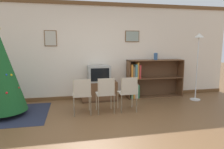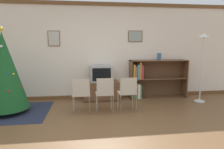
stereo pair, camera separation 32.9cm
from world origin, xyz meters
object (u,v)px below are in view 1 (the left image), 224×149
folding_chair_center (106,93)px  folding_chair_right (128,92)px  television (99,74)px  christmas_tree (1,72)px  standing_lamp (198,49)px  tv_console (99,91)px  vase (156,56)px  bookshelf (146,79)px  folding_chair_left (82,94)px

folding_chair_center → folding_chair_right: (0.53, 0.00, 0.00)m
television → folding_chair_center: size_ratio=0.73×
folding_chair_right → christmas_tree: bearing=173.6°
television → standing_lamp: bearing=-10.7°
television → tv_console: bearing=90.0°
christmas_tree → folding_chair_center: (2.21, -0.31, -0.49)m
vase → bookshelf: bearing=173.9°
bookshelf → folding_chair_center: bearing=-141.2°
television → standing_lamp: (2.66, -0.50, 0.66)m
television → vase: (1.67, 0.04, 0.45)m
vase → folding_chair_left: bearing=-153.4°
folding_chair_left → bookshelf: size_ratio=0.49×
folding_chair_left → standing_lamp: bearing=9.9°
tv_console → folding_chair_right: (0.53, -1.06, 0.20)m
christmas_tree → standing_lamp: christmas_tree is taller
bookshelf → christmas_tree: bearing=-167.3°
tv_console → bookshelf: (1.40, 0.07, 0.27)m
television → bookshelf: size_ratio=0.36×
folding_chair_right → bookshelf: size_ratio=0.49×
bookshelf → vase: bearing=-6.1°
tv_console → television: size_ratio=1.63×
tv_console → television: 0.49m
folding_chair_left → folding_chair_center: bearing=0.0°
folding_chair_center → vase: 2.13m
folding_chair_center → bookshelf: 1.80m
folding_chair_right → standing_lamp: (2.13, 0.55, 0.94)m
television → bookshelf: bookshelf is taller
bookshelf → standing_lamp: 1.63m
folding_chair_left → bookshelf: bookshelf is taller
television → folding_chair_right: size_ratio=0.73×
folding_chair_right → bookshelf: 1.43m
tv_console → television: bearing=-90.0°
tv_console → folding_chair_left: (-0.53, -1.06, 0.20)m
christmas_tree → folding_chair_center: size_ratio=2.35×
folding_chair_center → folding_chair_right: 0.53m
standing_lamp → bookshelf: bearing=155.5°
christmas_tree → folding_chair_left: (1.69, -0.31, -0.49)m
christmas_tree → tv_console: size_ratio=1.98×
folding_chair_left → bookshelf: (1.93, 1.13, 0.07)m
vase → standing_lamp: (0.99, -0.54, 0.21)m
vase → television: bearing=-178.6°
folding_chair_right → standing_lamp: size_ratio=0.44×
christmas_tree → standing_lamp: bearing=2.9°
tv_console → folding_chair_center: (0.00, -1.06, 0.20)m
vase → standing_lamp: standing_lamp is taller
vase → christmas_tree: bearing=-168.5°
folding_chair_right → vase: vase is taller
christmas_tree → tv_console: (2.21, 0.75, -0.70)m
tv_console → television: (0.00, -0.00, 0.49)m
standing_lamp → folding_chair_center: bearing=-168.2°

